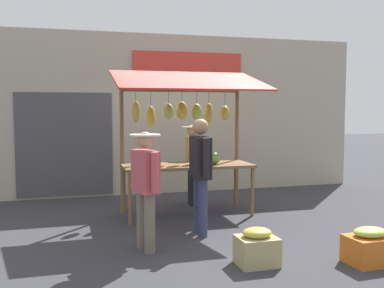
{
  "coord_description": "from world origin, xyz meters",
  "views": [
    {
      "loc": [
        2.01,
        7.43,
        1.85
      ],
      "look_at": [
        0.0,
        0.3,
        1.25
      ],
      "focal_mm": 42.38,
      "sensor_mm": 36.0,
      "label": 1
    }
  ],
  "objects": [
    {
      "name": "ground_plane",
      "position": [
        0.0,
        0.0,
        0.0
      ],
      "size": [
        40.0,
        40.0,
        0.0
      ],
      "primitive_type": "plane",
      "color": "#38383D"
    },
    {
      "name": "produce_crate_side",
      "position": [
        -0.13,
        2.64,
        0.21
      ],
      "size": [
        0.46,
        0.39,
        0.45
      ],
      "color": "tan",
      "rests_on": "ground"
    },
    {
      "name": "vendor_with_sunhat",
      "position": [
        -0.3,
        -0.75,
        0.89
      ],
      "size": [
        0.39,
        0.66,
        1.52
      ],
      "rotation": [
        0.0,
        0.0,
        1.42
      ],
      "color": "#232328",
      "rests_on": "ground"
    },
    {
      "name": "market_stall",
      "position": [
        -0.02,
        -0.06,
        1.56
      ],
      "size": [
        2.5,
        1.46,
        2.5
      ],
      "color": "brown",
      "rests_on": "ground"
    },
    {
      "name": "produce_crate_near",
      "position": [
        -1.44,
        2.96,
        0.2
      ],
      "size": [
        0.56,
        0.44,
        0.44
      ],
      "color": "#D1661E",
      "rests_on": "ground"
    },
    {
      "name": "shopper_in_grey_tee",
      "position": [
        0.13,
        1.22,
        0.98
      ],
      "size": [
        0.25,
        0.71,
        1.69
      ],
      "rotation": [
        0.0,
        0.0,
        -1.62
      ],
      "color": "navy",
      "rests_on": "ground"
    },
    {
      "name": "street_backdrop",
      "position": [
        0.03,
        -2.2,
        1.7
      ],
      "size": [
        9.0,
        0.3,
        3.4
      ],
      "color": "#B2A893",
      "rests_on": "ground"
    },
    {
      "name": "shopper_with_shopping_bag",
      "position": [
        1.02,
        1.73,
        0.9
      ],
      "size": [
        0.4,
        0.65,
        1.54
      ],
      "rotation": [
        0.0,
        0.0,
        -1.34
      ],
      "color": "#726656",
      "rests_on": "ground"
    }
  ]
}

